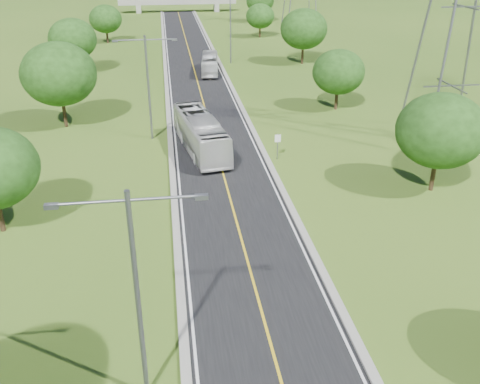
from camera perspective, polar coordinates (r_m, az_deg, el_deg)
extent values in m
plane|color=#375718|center=(68.44, -4.15, 10.23)|extent=(260.00, 260.00, 0.00)
cube|color=black|center=(74.22, -4.51, 11.48)|extent=(8.00, 150.00, 0.06)
cube|color=gray|center=(74.07, -7.86, 11.36)|extent=(0.50, 150.00, 0.22)
cube|color=gray|center=(74.57, -1.18, 11.69)|extent=(0.50, 150.00, 0.22)
cylinder|color=slate|center=(47.99, 4.02, 4.84)|extent=(0.08, 0.08, 2.40)
cube|color=white|center=(47.69, 4.05, 5.73)|extent=(0.55, 0.04, 0.70)
cube|color=gray|center=(146.92, -10.76, 18.65)|extent=(1.20, 3.00, 2.00)
cube|color=gray|center=(147.52, -2.54, 19.08)|extent=(1.20, 3.00, 2.00)
cube|color=gray|center=(146.70, -6.68, 19.53)|extent=(30.00, 3.00, 1.20)
cylinder|color=slate|center=(22.30, -10.81, -11.48)|extent=(0.22, 0.22, 10.00)
cylinder|color=slate|center=(20.06, -15.88, -1.10)|extent=(2.80, 0.12, 0.12)
cylinder|color=slate|center=(19.83, -7.87, -0.62)|extent=(2.80, 0.12, 0.12)
cube|color=slate|center=(20.31, -19.48, -1.44)|extent=(0.50, 0.25, 0.18)
cube|color=slate|center=(19.88, -4.12, -0.52)|extent=(0.50, 0.25, 0.18)
cylinder|color=slate|center=(52.54, -9.73, 10.76)|extent=(0.22, 0.22, 10.00)
cylinder|color=slate|center=(51.62, -11.73, 15.58)|extent=(2.80, 0.12, 0.12)
cylinder|color=slate|center=(51.54, -8.50, 15.80)|extent=(2.80, 0.12, 0.12)
cube|color=slate|center=(51.73, -13.21, 15.40)|extent=(0.50, 0.25, 0.18)
cube|color=slate|center=(51.56, -7.00, 15.84)|extent=(0.50, 0.25, 0.18)
cylinder|color=slate|center=(85.48, -1.02, 16.86)|extent=(0.22, 0.22, 10.00)
cylinder|color=black|center=(39.57, -24.25, -2.07)|extent=(0.36, 0.36, 2.70)
cylinder|color=black|center=(59.20, -18.23, 8.14)|extent=(0.36, 0.36, 3.24)
ellipsoid|color=#1C3C10|center=(58.21, -18.77, 11.84)|extent=(7.56, 7.56, 6.43)
cylinder|color=black|center=(82.53, -17.11, 12.92)|extent=(0.36, 0.36, 2.88)
ellipsoid|color=#1C3C10|center=(81.88, -17.44, 15.31)|extent=(6.72, 6.72, 5.71)
cylinder|color=black|center=(105.67, -13.98, 15.82)|extent=(0.36, 0.36, 2.52)
ellipsoid|color=#1C3C10|center=(105.22, -14.16, 17.47)|extent=(5.88, 5.88, 5.00)
cylinder|color=black|center=(44.52, 19.93, 1.89)|extent=(0.36, 0.36, 2.88)
ellipsoid|color=#1C3C10|center=(43.30, 20.62, 6.15)|extent=(6.72, 6.72, 5.71)
cylinder|color=black|center=(63.30, 10.24, 9.78)|extent=(0.36, 0.36, 2.52)
ellipsoid|color=#1C3C10|center=(62.54, 10.47, 12.49)|extent=(5.88, 5.88, 5.00)
cylinder|color=black|center=(86.19, 6.68, 14.43)|extent=(0.36, 0.36, 3.06)
ellipsoid|color=#1C3C10|center=(85.54, 6.82, 16.88)|extent=(7.14, 7.14, 6.07)
cylinder|color=black|center=(108.82, 2.13, 16.75)|extent=(0.36, 0.36, 2.34)
ellipsoid|color=#1C3C10|center=(108.41, 2.16, 18.24)|extent=(5.46, 5.46, 4.64)
cylinder|color=black|center=(128.89, 2.13, 18.26)|extent=(0.36, 0.36, 2.70)
ellipsoid|color=#1C3C10|center=(128.49, 2.15, 19.72)|extent=(6.30, 6.30, 5.36)
imported|color=silver|center=(79.57, -3.24, 13.49)|extent=(3.14, 9.57, 2.62)
imported|color=silver|center=(49.70, -4.22, 6.24)|extent=(4.68, 12.31, 3.35)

